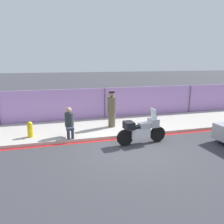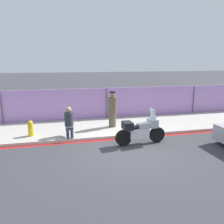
% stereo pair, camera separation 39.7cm
% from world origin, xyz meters
% --- Properties ---
extents(ground_plane, '(120.00, 120.00, 0.00)m').
position_xyz_m(ground_plane, '(0.00, 0.00, 0.00)').
color(ground_plane, '#38383D').
extents(sidewalk, '(41.45, 3.22, 0.13)m').
position_xyz_m(sidewalk, '(0.00, 2.96, 0.07)').
color(sidewalk, '#ADA89E').
rests_on(sidewalk, ground_plane).
extents(curb_paint_stripe, '(41.45, 0.18, 0.01)m').
position_xyz_m(curb_paint_stripe, '(0.00, 1.27, 0.00)').
color(curb_paint_stripe, red).
rests_on(curb_paint_stripe, ground_plane).
extents(storefront_fence, '(39.38, 0.17, 1.85)m').
position_xyz_m(storefront_fence, '(0.00, 4.66, 0.92)').
color(storefront_fence, '#AD7FC6').
rests_on(storefront_fence, ground_plane).
extents(motorcycle, '(2.16, 0.58, 1.45)m').
position_xyz_m(motorcycle, '(0.60, 0.54, 0.58)').
color(motorcycle, black).
rests_on(motorcycle, ground_plane).
extents(officer_standing, '(0.42, 0.42, 1.78)m').
position_xyz_m(officer_standing, '(-0.07, 2.75, 1.04)').
color(officer_standing, brown).
rests_on(officer_standing, sidewalk).
extents(person_seated_on_curb, '(0.39, 0.67, 1.29)m').
position_xyz_m(person_seated_on_curb, '(-2.22, 1.81, 0.84)').
color(person_seated_on_curb, '#2D3342').
rests_on(person_seated_on_curb, sidewalk).
extents(fire_hydrant, '(0.24, 0.30, 0.69)m').
position_xyz_m(fire_hydrant, '(-3.87, 2.18, 0.47)').
color(fire_hydrant, gold).
rests_on(fire_hydrant, sidewalk).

